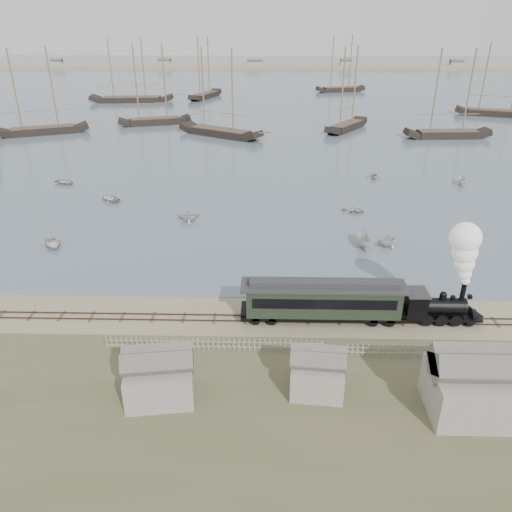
{
  "coord_description": "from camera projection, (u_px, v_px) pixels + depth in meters",
  "views": [
    {
      "loc": [
        -1.93,
        -42.67,
        26.56
      ],
      "look_at": [
        -3.14,
        4.77,
        3.5
      ],
      "focal_mm": 35.0,
      "sensor_mm": 36.0,
      "label": 1
    }
  ],
  "objects": [
    {
      "name": "schooner_6",
      "position": [
        129.0,
        70.0,
        162.63
      ],
      "size": [
        27.7,
        8.42,
        20.0
      ],
      "primitive_type": null,
      "rotation": [
        0.0,
        0.0,
        0.08
      ],
      "color": "black",
      "rests_on": "harbor_water"
    },
    {
      "name": "schooner_2",
      "position": [
        219.0,
        93.0,
        116.1
      ],
      "size": [
        21.59,
        15.84,
        20.0
      ],
      "primitive_type": null,
      "rotation": [
        0.0,
        0.0,
        -0.54
      ],
      "color": "black",
      "rests_on": "harbor_water"
    },
    {
      "name": "far_spit",
      "position": [
        273.0,
        68.0,
        274.72
      ],
      "size": [
        500.0,
        20.0,
        1.8
      ],
      "primitive_type": "cube",
      "color": "tan",
      "rests_on": "ground"
    },
    {
      "name": "locomotive",
      "position": [
        457.0,
        281.0,
        45.83
      ],
      "size": [
        7.76,
        2.9,
        9.68
      ],
      "color": "black",
      "rests_on": "ground"
    },
    {
      "name": "beached_dinghy",
      "position": [
        284.0,
        302.0,
        50.21
      ],
      "size": [
        2.82,
        3.95,
        0.82
      ],
      "primitive_type": "imported",
      "rotation": [
        0.0,
        0.0,
        1.57
      ],
      "color": "beige",
      "rests_on": "ground"
    },
    {
      "name": "rowboat_8",
      "position": [
        65.0,
        182.0,
        86.12
      ],
      "size": [
        3.93,
        4.57,
        0.8
      ],
      "primitive_type": "imported",
      "rotation": [
        0.0,
        0.0,
        1.21
      ],
      "color": "beige",
      "rests_on": "harbor_water"
    },
    {
      "name": "passenger_coach",
      "position": [
        323.0,
        299.0,
        47.03
      ],
      "size": [
        15.48,
        2.99,
        3.76
      ],
      "color": "black",
      "rests_on": "ground"
    },
    {
      "name": "rowboat_5",
      "position": [
        461.0,
        181.0,
        85.82
      ],
      "size": [
        3.31,
        2.08,
        1.2
      ],
      "primitive_type": "imported",
      "rotation": [
        0.0,
        0.0,
        2.82
      ],
      "color": "beige",
      "rests_on": "harbor_water"
    },
    {
      "name": "rowboat_4",
      "position": [
        388.0,
        240.0,
        62.99
      ],
      "size": [
        3.77,
        3.83,
        1.53
      ],
      "primitive_type": "imported",
      "rotation": [
        0.0,
        0.0,
        5.4
      ],
      "color": "beige",
      "rests_on": "harbor_water"
    },
    {
      "name": "schooner_5",
      "position": [
        502.0,
        79.0,
        139.76
      ],
      "size": [
        22.49,
        11.78,
        20.0
      ],
      "primitive_type": null,
      "rotation": [
        0.0,
        0.0,
        -0.32
      ],
      "color": "black",
      "rests_on": "harbor_water"
    },
    {
      "name": "rowboat_6",
      "position": [
        110.0,
        198.0,
        78.48
      ],
      "size": [
        4.75,
        4.92,
        0.83
      ],
      "primitive_type": "imported",
      "rotation": [
        0.0,
        0.0,
        4.03
      ],
      "color": "beige",
      "rests_on": "harbor_water"
    },
    {
      "name": "rowboat_2",
      "position": [
        363.0,
        241.0,
        62.89
      ],
      "size": [
        4.0,
        1.55,
        1.54
      ],
      "primitive_type": "imported",
      "rotation": [
        0.0,
        0.0,
        3.16
      ],
      "color": "beige",
      "rests_on": "harbor_water"
    },
    {
      "name": "shed_mid",
      "position": [
        316.0,
        390.0,
        39.1
      ],
      "size": [
        4.0,
        3.5,
        3.6
      ],
      "primitive_type": null,
      "color": "gray",
      "rests_on": "ground"
    },
    {
      "name": "schooner_0",
      "position": [
        36.0,
        91.0,
        118.04
      ],
      "size": [
        21.56,
        13.11,
        20.0
      ],
      "primitive_type": null,
      "rotation": [
        0.0,
        0.0,
        0.41
      ],
      "color": "black",
      "rests_on": "harbor_water"
    },
    {
      "name": "schooner_7",
      "position": [
        204.0,
        68.0,
        170.36
      ],
      "size": [
        10.69,
        18.96,
        20.0
      ],
      "primitive_type": null,
      "rotation": [
        0.0,
        0.0,
        1.2
      ],
      "color": "black",
      "rests_on": "harbor_water"
    },
    {
      "name": "schooner_1",
      "position": [
        152.0,
        85.0,
        128.51
      ],
      "size": [
        19.27,
        9.96,
        20.0
      ],
      "primitive_type": null,
      "rotation": [
        0.0,
        0.0,
        0.31
      ],
      "color": "black",
      "rests_on": "harbor_water"
    },
    {
      "name": "shed_left",
      "position": [
        161.0,
        396.0,
        38.47
      ],
      "size": [
        5.0,
        4.0,
        4.1
      ],
      "primitive_type": null,
      "color": "gray",
      "rests_on": "ground"
    },
    {
      "name": "rowboat_1",
      "position": [
        188.0,
        215.0,
        70.57
      ],
      "size": [
        2.92,
        3.34,
        1.69
      ],
      "primitive_type": "imported",
      "rotation": [
        0.0,
        0.0,
        1.62
      ],
      "color": "beige",
      "rests_on": "harbor_water"
    },
    {
      "name": "shed_right",
      "position": [
        466.0,
        411.0,
        37.05
      ],
      "size": [
        6.0,
        5.0,
        5.1
      ],
      "primitive_type": null,
      "color": "gray",
      "rests_on": "ground"
    },
    {
      "name": "ground",
      "position": [
        286.0,
        308.0,
        49.93
      ],
      "size": [
        600.0,
        600.0,
        0.0
      ],
      "primitive_type": "plane",
      "color": "gray",
      "rests_on": "ground"
    },
    {
      "name": "rowboat_3",
      "position": [
        354.0,
        210.0,
        73.93
      ],
      "size": [
        3.41,
        3.93,
        0.68
      ],
      "primitive_type": "imported",
      "rotation": [
        0.0,
        0.0,
        1.19
      ],
      "color": "beige",
      "rests_on": "harbor_water"
    },
    {
      "name": "harbor_water",
      "position": [
        274.0,
        87.0,
        202.78
      ],
      "size": [
        600.0,
        336.0,
        0.06
      ],
      "primitive_type": "cube",
      "color": "#455763",
      "rests_on": "ground"
    },
    {
      "name": "schooner_4",
      "position": [
        454.0,
        94.0,
        114.26
      ],
      "size": [
        20.37,
        5.98,
        20.0
      ],
      "primitive_type": null,
      "rotation": [
        0.0,
        0.0,
        0.07
      ],
      "color": "black",
      "rests_on": "harbor_water"
    },
    {
      "name": "picket_fence_west",
      "position": [
        214.0,
        350.0,
        43.79
      ],
      "size": [
        19.0,
        0.1,
        1.2
      ],
      "primitive_type": null,
      "color": "gray",
      "rests_on": "ground"
    },
    {
      "name": "rowboat_0",
      "position": [
        52.0,
        244.0,
        62.93
      ],
      "size": [
        4.6,
        4.32,
        0.78
      ],
      "primitive_type": "imported",
      "rotation": [
        0.0,
        0.0,
        0.6
      ],
      "color": "beige",
      "rests_on": "harbor_water"
    },
    {
      "name": "rowboat_7",
      "position": [
        374.0,
        175.0,
        88.69
      ],
      "size": [
        3.3,
        3.02,
        1.48
      ],
      "primitive_type": "imported",
      "rotation": [
        0.0,
        0.0,
        0.24
      ],
      "color": "beige",
      "rests_on": "harbor_water"
    },
    {
      "name": "rail_track",
      "position": [
        287.0,
        319.0,
        48.12
      ],
      "size": [
        120.0,
        1.8,
        0.16
      ],
      "color": "#3E2D22",
      "rests_on": "ground"
    },
    {
      "name": "schooner_3",
      "position": [
        349.0,
        89.0,
        122.26
      ],
      "size": [
        13.24,
        16.98,
        20.0
      ],
      "primitive_type": null,
      "rotation": [
        0.0,
        0.0,
        0.98
      ],
      "color": "black",
      "rests_on": "harbor_water"
    },
    {
      "name": "schooner_8",
      "position": [
        342.0,
        64.0,
        184.37
      ],
      "size": [
        18.99,
        8.14,
        20.0
      ],
      "primitive_type": null,
      "rotation": [
        0.0,
        0.0,
        0.22
      ],
      "color": "black",
      "rests_on": "harbor_water"
    },
    {
      "name": "picket_fence_east",
      "position": [
        434.0,
        357.0,
        42.9
      ],
      "size": [
        15.0,
        0.1,
        1.2
      ],
      "primitive_type": null,
      "color": "gray",
      "rests_on": "ground"
    }
  ]
}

